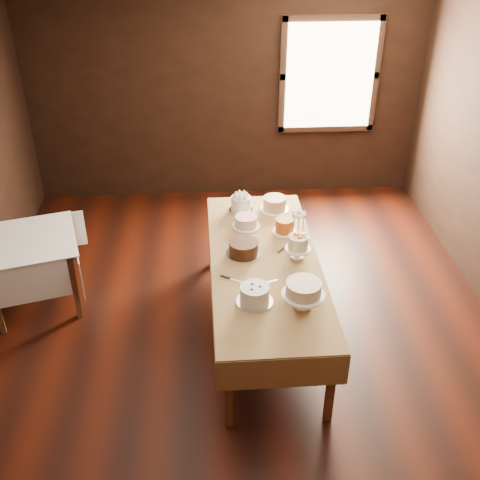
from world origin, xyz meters
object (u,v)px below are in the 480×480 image
cake_lattice (246,222)px  cake_swirl (255,295)px  cake_caramel (284,226)px  cake_server_d (288,245)px  display_table (265,266)px  cake_server_a (270,282)px  cake_cream (303,295)px  cake_meringue (241,204)px  cake_chocolate (243,248)px  side_table (28,248)px  cake_flowers (298,248)px  flower_vase (298,237)px  cake_speckled (275,204)px  cake_server_e (238,281)px  cake_server_c (258,243)px  cake_server_b (309,286)px

cake_lattice → cake_swirl: 1.20m
cake_caramel → cake_server_d: (0.01, -0.24, -0.06)m
cake_caramel → cake_server_d: size_ratio=0.96×
display_table → cake_server_a: bearing=-88.6°
cake_server_a → cake_server_d: (0.24, 0.57, 0.00)m
cake_caramel → cake_cream: bearing=-90.1°
cake_meringue → cake_chocolate: (-0.03, -0.82, -0.01)m
side_table → cake_caramel: cake_caramel is taller
cake_meringue → cake_cream: cake_cream is taller
side_table → cake_caramel: bearing=-0.9°
cake_flowers → display_table: bearing=-174.2°
cake_caramel → flower_vase: size_ratio=1.78×
side_table → display_table: bearing=-13.1°
side_table → cake_server_d: 2.50m
cake_speckled → cake_swirl: (-0.34, -1.53, 0.01)m
cake_server_e → cake_meringue: bearing=116.5°
cake_speckled → cake_chocolate: bearing=-115.1°
cake_lattice → cake_server_c: cake_lattice is taller
cake_server_a → side_table: bearing=140.0°
cake_lattice → cake_server_a: bearing=-81.9°
cake_flowers → cake_speckled: bearing=96.6°
cake_server_b → cake_meringue: bearing=176.6°
cake_lattice → cake_meringue: bearing=94.8°
display_table → cake_lattice: 0.63m
cake_caramel → cake_server_e: cake_caramel is taller
cake_swirl → cake_server_a: (0.15, 0.26, -0.07)m
cake_meringue → cake_server_b: cake_meringue is taller
cake_flowers → cake_server_d: size_ratio=1.00×
cake_swirl → cake_server_a: bearing=60.2°
cake_chocolate → flower_vase: size_ratio=2.51×
cake_speckled → cake_server_e: 1.32m
cake_cream → cake_server_c: size_ratio=1.55×
cake_caramel → cake_server_d: bearing=-87.6°
cake_chocolate → cake_server_b: cake_chocolate is taller
side_table → cake_swirl: bearing=-27.9°
cake_server_c → display_table: bearing=-163.0°
side_table → cake_lattice: 2.12m
cake_flowers → cake_lattice: bearing=126.2°
cake_speckled → cake_caramel: size_ratio=1.30×
display_table → cake_chocolate: bearing=145.4°
side_table → cake_server_a: 2.40m
cake_meringue → flower_vase: (0.49, -0.67, -0.01)m
side_table → cake_server_b: (2.57, -0.92, 0.10)m
cake_flowers → flower_vase: 0.25m
side_table → cake_server_a: bearing=-20.6°
display_table → cake_caramel: (0.24, 0.48, 0.13)m
cake_server_d → flower_vase: bearing=-28.8°
cake_swirl → cake_server_d: bearing=65.0°
display_table → cake_cream: bearing=-70.6°
cake_cream → flower_vase: (0.10, 0.94, -0.05)m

